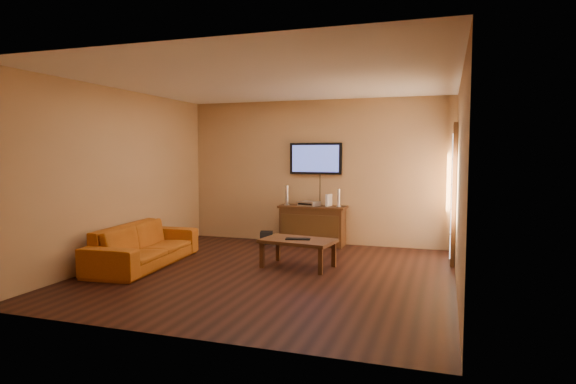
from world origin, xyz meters
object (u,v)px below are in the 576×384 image
at_px(media_console, 313,225).
at_px(subwoofer, 266,238).
at_px(speaker_left, 287,196).
at_px(bottle, 274,241).
at_px(speaker_right, 339,199).
at_px(av_receiver, 309,204).
at_px(television, 316,159).
at_px(game_console, 329,200).
at_px(keyboard, 298,239).
at_px(coffee_table, 298,243).
at_px(sofa, 144,238).

bearing_deg(media_console, subwoofer, -170.13).
distance_m(speaker_left, subwoofer, 0.88).
height_order(speaker_left, bottle, speaker_left).
relative_size(speaker_right, av_receiver, 0.89).
height_order(television, subwoofer, television).
distance_m(game_console, bottle, 1.26).
xyz_separation_m(bottle, keyboard, (0.91, -1.46, 0.34)).
bearing_deg(keyboard, av_receiver, 100.60).
height_order(coffee_table, speaker_right, speaker_right).
relative_size(speaker_left, keyboard, 0.96).
relative_size(media_console, keyboard, 3.25).
height_order(game_console, bottle, game_console).
bearing_deg(keyboard, subwoofer, 124.47).
relative_size(television, game_console, 4.46).
relative_size(sofa, av_receiver, 5.86).
xyz_separation_m(sofa, subwoofer, (1.14, 2.22, -0.30)).
relative_size(media_console, av_receiver, 3.45).
height_order(speaker_right, game_console, speaker_right).
height_order(media_console, television, television).
bearing_deg(sofa, keyboard, -80.53).
bearing_deg(game_console, speaker_right, 14.11).
bearing_deg(sofa, subwoofer, -31.96).
bearing_deg(speaker_left, speaker_right, 1.16).
relative_size(game_console, keyboard, 0.58).
xyz_separation_m(sofa, speaker_left, (1.50, 2.37, 0.49)).
distance_m(television, av_receiver, 0.86).
xyz_separation_m(sofa, av_receiver, (1.94, 2.35, 0.36)).
xyz_separation_m(coffee_table, game_console, (0.03, 1.81, 0.47)).
bearing_deg(sofa, television, -42.70).
distance_m(media_console, subwoofer, 0.91).
bearing_deg(coffee_table, speaker_right, 83.00).
bearing_deg(subwoofer, game_console, -7.67).
height_order(sofa, av_receiver, sofa).
relative_size(media_console, coffee_table, 1.09).
xyz_separation_m(av_receiver, subwoofer, (-0.80, -0.14, -0.66)).
xyz_separation_m(speaker_left, game_console, (0.80, 0.04, -0.06)).
bearing_deg(bottle, coffee_table, -57.88).
relative_size(game_console, bottle, 1.14).
bearing_deg(television, sofa, -128.05).
bearing_deg(media_console, sofa, -130.30).
height_order(media_console, keyboard, media_console).
distance_m(media_console, sofa, 3.10).
bearing_deg(sofa, media_console, -44.95).
xyz_separation_m(speaker_left, bottle, (-0.14, -0.33, -0.81)).
bearing_deg(av_receiver, keyboard, -58.59).
bearing_deg(speaker_left, television, 21.35).
xyz_separation_m(speaker_right, keyboard, (-0.22, -1.82, -0.44)).
bearing_deg(speaker_right, keyboard, -96.81).
xyz_separation_m(television, sofa, (-2.01, -2.57, -1.19)).
bearing_deg(television, keyboard, -82.39).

